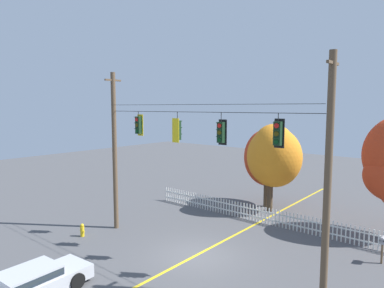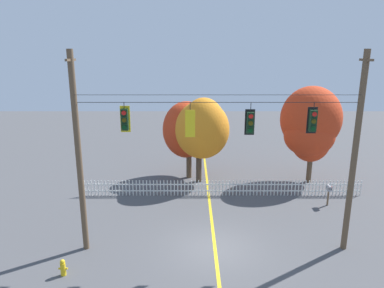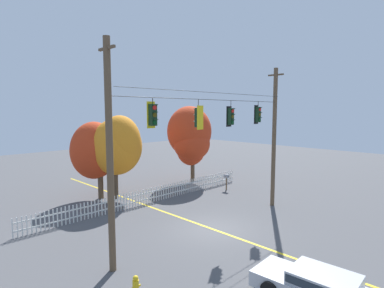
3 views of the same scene
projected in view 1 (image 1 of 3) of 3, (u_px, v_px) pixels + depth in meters
ground at (196, 256)px, 16.90m from camera, size 80.00×80.00×0.00m
lane_centerline_stripe at (196, 255)px, 16.90m from camera, size 0.16×36.00×0.01m
signal_support_span at (196, 161)px, 16.40m from camera, size 12.58×1.10×9.23m
traffic_signal_westbound_side at (139, 125)px, 18.79m from camera, size 0.43×0.38×1.33m
traffic_signal_southbound_primary at (177, 130)px, 16.99m from camera, size 0.43×0.38×1.50m
traffic_signal_northbound_secondary at (221, 132)px, 15.35m from camera, size 0.43×0.38×1.46m
traffic_signal_eastbound_side at (278, 133)px, 13.62m from camera, size 0.43×0.38×1.39m
white_picket_fence at (272, 217)px, 21.15m from camera, size 18.06×0.06×1.05m
autumn_maple_near_fence at (270, 157)px, 25.13m from camera, size 4.23×3.57×5.66m
autumn_maple_mid at (274, 155)px, 23.51m from camera, size 3.81×3.45×6.12m
parked_car at (32, 282)px, 13.13m from camera, size 2.03×4.45×1.15m
fire_hydrant at (82, 230)px, 19.37m from camera, size 0.38×0.22×0.74m
roadside_mailbox at (383, 242)px, 15.94m from camera, size 0.25×0.44×1.29m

